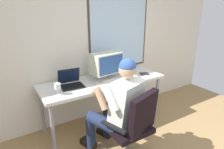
% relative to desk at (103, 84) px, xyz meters
% --- Properties ---
extents(wall_rear, '(5.57, 0.08, 2.52)m').
position_rel_desk_xyz_m(wall_rear, '(-0.09, 0.39, 0.57)').
color(wall_rear, silver).
rests_on(wall_rear, ground).
extents(desk, '(1.86, 0.66, 0.76)m').
position_rel_desk_xyz_m(desk, '(0.00, 0.00, 0.00)').
color(desk, gray).
rests_on(desk, ground).
extents(office_chair, '(0.63, 0.57, 0.95)m').
position_rel_desk_xyz_m(office_chair, '(-0.11, -0.91, -0.14)').
color(office_chair, black).
rests_on(office_chair, ground).
extents(person_seated, '(0.66, 0.85, 1.29)m').
position_rel_desk_xyz_m(person_seated, '(-0.18, -0.66, -0.02)').
color(person_seated, '#1C2847').
rests_on(person_seated, ground).
extents(crt_monitor, '(0.49, 0.32, 0.40)m').
position_rel_desk_xyz_m(crt_monitor, '(0.07, 0.03, 0.30)').
color(crt_monitor, beige).
rests_on(crt_monitor, desk).
extents(laptop, '(0.33, 0.30, 0.23)m').
position_rel_desk_xyz_m(laptop, '(-0.49, 0.05, 0.12)').
color(laptop, black).
rests_on(laptop, desk).
extents(wine_glass, '(0.08, 0.08, 0.15)m').
position_rel_desk_xyz_m(wine_glass, '(-0.73, -0.16, 0.17)').
color(wine_glass, silver).
rests_on(wine_glass, desk).
extents(book_stack, '(0.17, 0.16, 0.06)m').
position_rel_desk_xyz_m(book_stack, '(0.45, 0.02, 0.09)').
color(book_stack, '#358737').
rests_on(book_stack, desk).
extents(cd_case, '(0.18, 0.17, 0.01)m').
position_rel_desk_xyz_m(cd_case, '(0.70, -0.12, 0.07)').
color(cd_case, '#2E242A').
rests_on(cd_case, desk).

